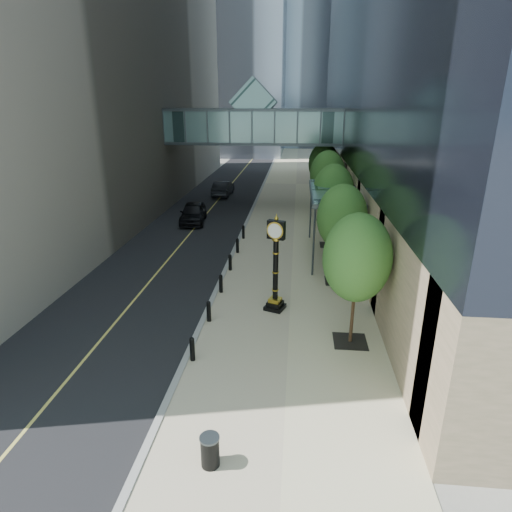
% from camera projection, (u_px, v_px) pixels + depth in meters
% --- Properties ---
extents(ground, '(320.00, 320.00, 0.00)m').
position_uv_depth(ground, '(259.00, 381.00, 15.62)').
color(ground, gray).
rests_on(ground, ground).
extents(road, '(8.00, 180.00, 0.02)m').
position_uv_depth(road, '(232.00, 183.00, 53.70)').
color(road, black).
rests_on(road, ground).
extents(sidewalk, '(8.00, 180.00, 0.06)m').
position_uv_depth(sidewalk, '(296.00, 184.00, 52.97)').
color(sidewalk, '#B5A88B').
rests_on(sidewalk, ground).
extents(curb, '(0.25, 180.00, 0.07)m').
position_uv_depth(curb, '(264.00, 183.00, 53.33)').
color(curb, gray).
rests_on(curb, ground).
extents(distant_tower_c, '(22.00, 22.00, 65.00)m').
position_uv_depth(distant_tower_c, '(277.00, 14.00, 117.50)').
color(distant_tower_c, '#9FADC8').
rests_on(distant_tower_c, ground).
extents(skywalk, '(17.00, 4.20, 5.80)m').
position_uv_depth(skywalk, '(254.00, 124.00, 39.49)').
color(skywalk, '#446D6C').
rests_on(skywalk, ground).
extents(entrance_canopy, '(3.00, 8.00, 4.38)m').
position_uv_depth(entrance_canopy, '(334.00, 193.00, 26.99)').
color(entrance_canopy, '#383F44').
rests_on(entrance_canopy, ground).
extents(bollard_row, '(0.20, 16.20, 0.90)m').
position_uv_depth(bollard_row, '(226.00, 273.00, 24.12)').
color(bollard_row, black).
rests_on(bollard_row, sidewalk).
extents(street_trees, '(2.88, 28.80, 5.93)m').
position_uv_depth(street_trees, '(333.00, 189.00, 29.62)').
color(street_trees, black).
rests_on(street_trees, sidewalk).
extents(street_clock, '(1.12, 1.12, 4.66)m').
position_uv_depth(street_clock, '(276.00, 271.00, 20.26)').
color(street_clock, black).
rests_on(street_clock, sidewalk).
extents(trash_bin, '(0.69, 0.69, 0.90)m').
position_uv_depth(trash_bin, '(210.00, 452.00, 11.79)').
color(trash_bin, black).
rests_on(trash_bin, sidewalk).
extents(pedestrian, '(0.65, 0.52, 1.55)m').
position_uv_depth(pedestrian, '(347.00, 245.00, 27.84)').
color(pedestrian, '#ACA89E').
rests_on(pedestrian, sidewalk).
extents(car_near, '(2.52, 5.10, 1.67)m').
position_uv_depth(car_near, '(193.00, 213.00, 35.89)').
color(car_near, black).
rests_on(car_near, road).
extents(car_far, '(1.79, 4.82, 1.57)m').
position_uv_depth(car_far, '(223.00, 188.00, 46.35)').
color(car_far, black).
rests_on(car_far, road).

